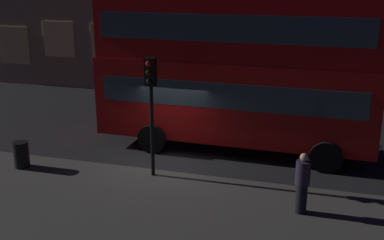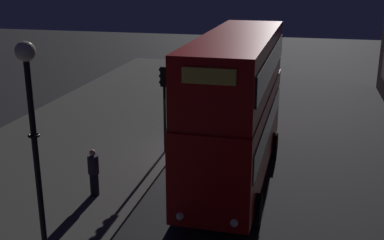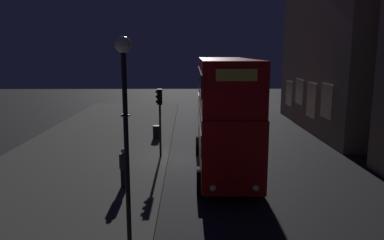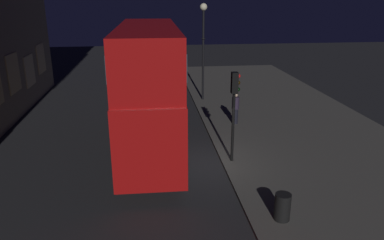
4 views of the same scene
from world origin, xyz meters
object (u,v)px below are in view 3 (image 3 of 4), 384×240
pedestrian (124,167)px  traffic_light_near_kerb (160,108)px  street_lamp (125,106)px  litter_bin (157,132)px  double_decker_bus (224,109)px

pedestrian → traffic_light_near_kerb: bearing=170.7°
traffic_light_near_kerb → street_lamp: bearing=0.3°
traffic_light_near_kerb → litter_bin: traffic_light_near_kerb is taller
street_lamp → pedestrian: bearing=-168.8°
traffic_light_near_kerb → double_decker_bus: bearing=61.6°
double_decker_bus → litter_bin: size_ratio=11.56×
traffic_light_near_kerb → pedestrian: size_ratio=2.22×
street_lamp → litter_bin: bearing=-178.5°
litter_bin → street_lamp: bearing=1.5°
double_decker_bus → street_lamp: bearing=-23.4°
traffic_light_near_kerb → litter_bin: 5.05m
street_lamp → pedestrian: size_ratio=3.63×
pedestrian → litter_bin: 9.24m
street_lamp → pedestrian: (-5.14, -1.02, -3.44)m
traffic_light_near_kerb → pedestrian: traffic_light_near_kerb is taller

